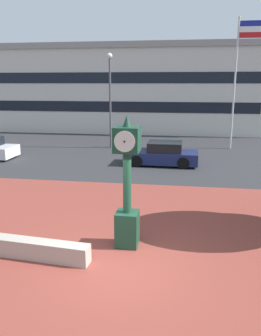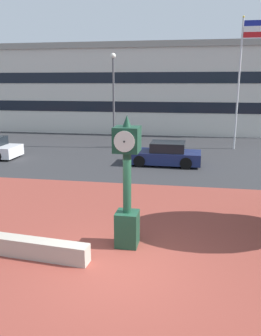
{
  "view_description": "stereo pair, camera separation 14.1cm",
  "coord_description": "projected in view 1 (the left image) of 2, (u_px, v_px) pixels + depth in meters",
  "views": [
    {
      "loc": [
        1.45,
        -7.53,
        4.49
      ],
      "look_at": [
        0.1,
        1.31,
        2.23
      ],
      "focal_mm": 36.52,
      "sensor_mm": 36.0,
      "label": 1
    },
    {
      "loc": [
        1.59,
        -7.51,
        4.49
      ],
      "look_at": [
        0.1,
        1.31,
        2.23
      ],
      "focal_mm": 36.52,
      "sensor_mm": 36.0,
      "label": 2
    }
  ],
  "objects": [
    {
      "name": "plaza_brick_paving",
      "position": [
        128.0,
        239.0,
        10.05
      ],
      "size": [
        44.0,
        11.16,
        0.01
      ],
      "primitive_type": "cube",
      "color": "brown",
      "rests_on": "ground"
    },
    {
      "name": "street_lamp_post",
      "position": [
        110.0,
        91.0,
        23.06
      ],
      "size": [
        0.36,
        0.36,
        6.35
      ],
      "color": "#4C4C51",
      "rests_on": "ground"
    },
    {
      "name": "ground_plane",
      "position": [
        119.0,
        267.0,
        8.53
      ],
      "size": [
        200.0,
        200.0,
        0.0
      ],
      "primitive_type": "plane",
      "color": "#2D2D30"
    },
    {
      "name": "street_clock",
      "position": [
        127.0,
        188.0,
        9.27
      ],
      "size": [
        0.68,
        0.78,
        3.67
      ],
      "rotation": [
        0.0,
        0.0,
        -0.02
      ],
      "color": "#19422D",
      "rests_on": "ground"
    },
    {
      "name": "flagpole_primary",
      "position": [
        240.0,
        71.0,
        22.46
      ],
      "size": [
        1.89,
        0.14,
        8.57
      ],
      "color": "silver",
      "rests_on": "ground"
    },
    {
      "name": "planter_wall",
      "position": [
        31.0,
        249.0,
        8.94
      ],
      "size": [
        3.22,
        0.71,
        0.5
      ],
      "primitive_type": "cube",
      "rotation": [
        0.0,
        0.0,
        -0.1
      ],
      "color": "#ADA393",
      "rests_on": "ground"
    },
    {
      "name": "civic_building",
      "position": [
        133.0,
        88.0,
        36.1
      ],
      "size": [
        26.34,
        15.05,
        7.77
      ],
      "color": "beige",
      "rests_on": "ground"
    },
    {
      "name": "car_street_mid",
      "position": [
        162.0,
        154.0,
        19.04
      ],
      "size": [
        4.08,
        1.97,
        1.28
      ],
      "rotation": [
        0.0,
        0.0,
        1.54
      ],
      "color": "navy",
      "rests_on": "ground"
    }
  ]
}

